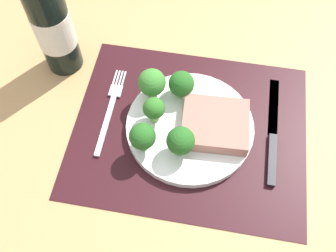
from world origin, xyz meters
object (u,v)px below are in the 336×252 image
at_px(plate, 190,127).
at_px(wine_bottle, 51,22).
at_px(knife, 273,138).
at_px(steak, 215,126).
at_px(fork, 110,109).

bearing_deg(plate, wine_bottle, 157.48).
xyz_separation_m(plate, knife, (0.15, 0.01, -0.00)).
bearing_deg(wine_bottle, plate, -22.52).
bearing_deg(wine_bottle, knife, -14.27).
xyz_separation_m(steak, knife, (0.11, 0.01, -0.03)).
bearing_deg(plate, fork, 174.76).
bearing_deg(steak, plate, 176.43).
bearing_deg(steak, fork, 175.13).
bearing_deg(wine_bottle, fork, -39.77).
xyz_separation_m(plate, wine_bottle, (-0.27, 0.11, 0.10)).
xyz_separation_m(plate, fork, (-0.16, 0.01, -0.01)).
height_order(fork, wine_bottle, wine_bottle).
xyz_separation_m(plate, steak, (0.04, -0.00, 0.02)).
height_order(plate, knife, plate).
bearing_deg(fork, wine_bottle, 142.90).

